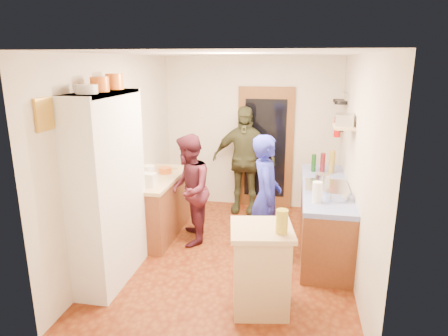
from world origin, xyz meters
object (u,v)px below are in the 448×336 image
(hutch_body, at_px, (108,190))
(person_hob, at_px, (269,198))
(person_left, at_px, (191,189))
(island_base, at_px, (261,271))
(right_counter_base, at_px, (324,218))
(person_back, at_px, (244,160))

(hutch_body, height_order, person_hob, hutch_body)
(hutch_body, xyz_separation_m, person_left, (0.66, 1.13, -0.32))
(island_base, bearing_deg, right_counter_base, 66.04)
(right_counter_base, relative_size, island_base, 2.56)
(person_hob, distance_m, person_left, 1.14)
(island_base, xyz_separation_m, person_left, (-1.13, 1.44, 0.35))
(island_base, xyz_separation_m, person_hob, (-0.02, 1.16, 0.39))
(person_back, bearing_deg, right_counter_base, -39.75)
(hutch_body, relative_size, person_back, 1.21)
(island_base, height_order, person_left, person_left)
(person_hob, height_order, person_left, person_hob)
(person_hob, xyz_separation_m, person_back, (-0.53, 1.59, 0.09))
(right_counter_base, xyz_separation_m, person_hob, (-0.74, -0.45, 0.40))
(island_base, height_order, person_hob, person_hob)
(island_base, distance_m, person_hob, 1.23)
(hutch_body, bearing_deg, person_left, 59.82)
(right_counter_base, relative_size, person_left, 1.41)
(hutch_body, relative_size, right_counter_base, 1.00)
(person_left, relative_size, person_back, 0.86)
(right_counter_base, distance_m, person_back, 1.77)
(hutch_body, distance_m, right_counter_base, 2.90)
(right_counter_base, xyz_separation_m, island_base, (-0.72, -1.61, 0.01))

